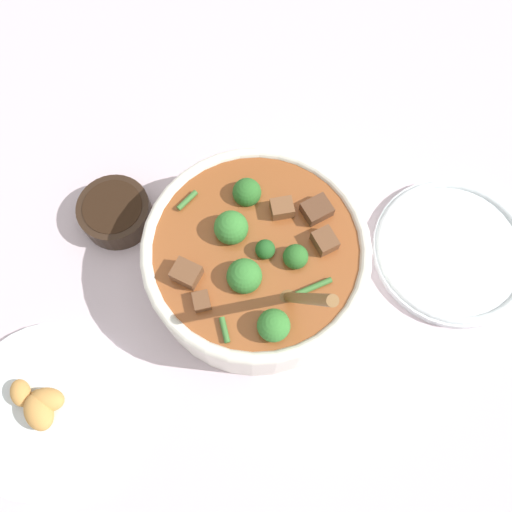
% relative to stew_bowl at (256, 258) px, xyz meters
% --- Properties ---
extents(ground_plane, '(4.00, 4.00, 0.00)m').
position_rel_stew_bowl_xyz_m(ground_plane, '(-0.00, -0.00, -0.06)').
color(ground_plane, silver).
extents(stew_bowl, '(0.29, 0.29, 0.25)m').
position_rel_stew_bowl_xyz_m(stew_bowl, '(0.00, 0.00, 0.00)').
color(stew_bowl, white).
rests_on(stew_bowl, ground_plane).
extents(condiment_bowl, '(0.10, 0.10, 0.04)m').
position_rel_stew_bowl_xyz_m(condiment_bowl, '(0.16, -0.15, -0.04)').
color(condiment_bowl, black).
rests_on(condiment_bowl, ground_plane).
extents(empty_plate, '(0.22, 0.22, 0.02)m').
position_rel_stew_bowl_xyz_m(empty_plate, '(-0.27, 0.07, -0.05)').
color(empty_plate, white).
rests_on(empty_plate, ground_plane).
extents(food_plate, '(0.22, 0.22, 0.04)m').
position_rel_stew_bowl_xyz_m(food_plate, '(0.32, 0.08, -0.05)').
color(food_plate, white).
rests_on(food_plate, ground_plane).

